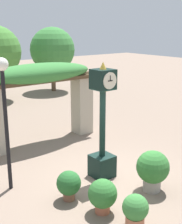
{
  "coord_description": "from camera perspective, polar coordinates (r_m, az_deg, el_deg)",
  "views": [
    {
      "loc": [
        -5.12,
        -5.86,
        4.07
      ],
      "look_at": [
        0.02,
        0.73,
        1.75
      ],
      "focal_mm": 50.0,
      "sensor_mm": 36.0,
      "label": 1
    }
  ],
  "objects": [
    {
      "name": "pergola",
      "position": [
        10.93,
        -9.39,
        4.67
      ],
      "size": [
        4.84,
        1.22,
        2.85
      ],
      "color": "#A89E89",
      "rests_on": "ground"
    },
    {
      "name": "potted_plant_far_right",
      "position": [
        7.18,
        2.13,
        -14.89
      ],
      "size": [
        0.66,
        0.66,
        0.8
      ],
      "color": "#9E563D",
      "rests_on": "ground"
    },
    {
      "name": "potted_plant_near_left",
      "position": [
        7.67,
        -4.09,
        -13.0
      ],
      "size": [
        0.59,
        0.59,
        0.74
      ],
      "color": "brown",
      "rests_on": "ground"
    },
    {
      "name": "potted_plant_near_right",
      "position": [
        6.82,
        8.11,
        -17.31
      ],
      "size": [
        0.56,
        0.56,
        0.73
      ],
      "color": "#B26B4C",
      "rests_on": "ground"
    },
    {
      "name": "lamp_post",
      "position": [
        7.76,
        -15.59,
        2.42
      ],
      "size": [
        0.32,
        0.32,
        3.37
      ],
      "color": "black",
      "rests_on": "ground"
    },
    {
      "name": "ground_plane",
      "position": [
        8.78,
        2.89,
        -12.15
      ],
      "size": [
        60.0,
        60.0,
        0.0
      ],
      "primitive_type": "plane",
      "color": "#7F6B5B"
    },
    {
      "name": "pedestal_clock",
      "position": [
        8.41,
        2.1,
        -3.12
      ],
      "size": [
        0.58,
        0.58,
        3.19
      ],
      "color": "black",
      "rests_on": "ground"
    },
    {
      "name": "potted_plant_far_left",
      "position": [
        8.12,
        11.22,
        -10.15
      ],
      "size": [
        0.84,
        0.84,
        1.07
      ],
      "color": "gray",
      "rests_on": "ground"
    }
  ]
}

